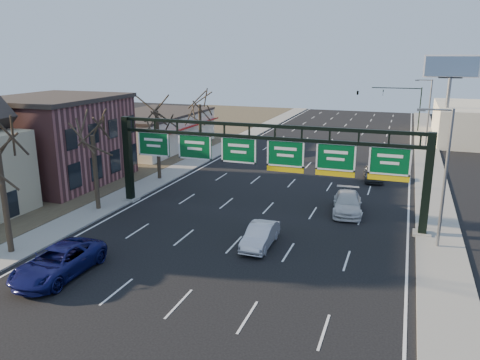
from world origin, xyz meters
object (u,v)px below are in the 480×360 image
at_px(sign_gantry, 264,158).
at_px(car_white_wagon, 347,203).
at_px(car_silver_sedan, 260,236).
at_px(car_blue_suv, 58,262).

height_order(sign_gantry, car_white_wagon, sign_gantry).
distance_m(sign_gantry, car_white_wagon, 7.78).
height_order(sign_gantry, car_silver_sedan, sign_gantry).
height_order(car_blue_suv, car_white_wagon, car_blue_suv).
bearing_deg(car_silver_sedan, sign_gantry, 104.77).
xyz_separation_m(sign_gantry, car_silver_sedan, (1.54, -5.66, -3.90)).
distance_m(car_silver_sedan, car_white_wagon, 9.82).
xyz_separation_m(car_silver_sedan, car_white_wagon, (4.48, 8.73, 0.04)).
relative_size(car_blue_suv, car_white_wagon, 1.13).
xyz_separation_m(car_blue_suv, car_silver_sedan, (9.49, 7.84, -0.10)).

